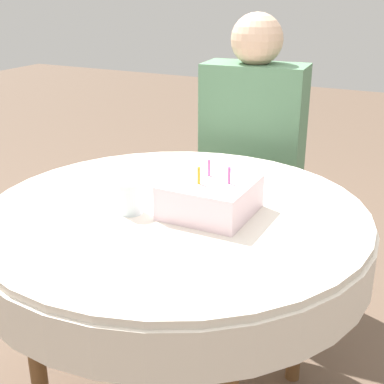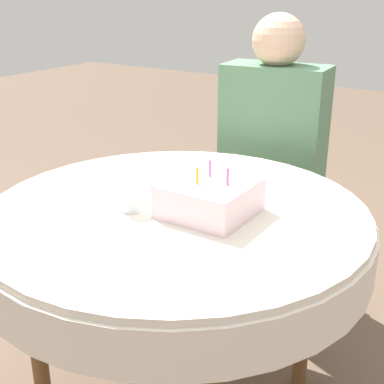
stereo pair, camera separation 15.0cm
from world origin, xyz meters
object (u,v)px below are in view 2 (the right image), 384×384
object	(u,v)px
person	(272,138)
drinking_glass	(131,195)
chair	(275,185)
birthday_cake	(210,198)

from	to	relation	value
person	drinking_glass	size ratio (longest dim) A/B	13.39
chair	person	xyz separation A→B (m)	(0.01, -0.08, 0.23)
person	birthday_cake	size ratio (longest dim) A/B	5.26
birthday_cake	drinking_glass	world-z (taller)	birthday_cake
person	birthday_cake	bearing A→B (deg)	-82.93
chair	person	distance (m)	0.25
chair	birthday_cake	distance (m)	0.90
chair	birthday_cake	xyz separation A→B (m)	(0.18, -0.85, 0.27)
chair	birthday_cake	world-z (taller)	chair
chair	birthday_cake	bearing A→B (deg)	-83.62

